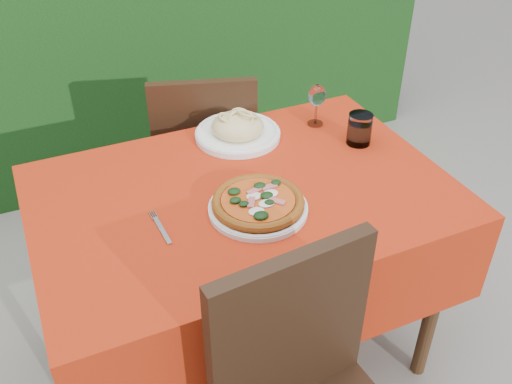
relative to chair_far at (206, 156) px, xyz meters
name	(u,v)px	position (x,y,z in m)	size (l,w,h in m)	color
ground	(246,350)	(-0.08, -0.59, -0.51)	(60.00, 60.00, 0.00)	slate
dining_table	(244,229)	(-0.08, -0.59, 0.09)	(1.26, 0.86, 0.75)	#432515
chair_far	(206,156)	(0.00, 0.00, 0.00)	(0.50, 0.50, 0.89)	black
pizza_plate	(258,204)	(-0.08, -0.70, 0.26)	(0.30, 0.30, 0.05)	silver
pasta_plate	(238,129)	(0.03, -0.29, 0.27)	(0.30, 0.30, 0.08)	white
water_glass	(359,130)	(0.39, -0.50, 0.29)	(0.08, 0.08, 0.11)	silver
wine_glass	(317,97)	(0.32, -0.32, 0.35)	(0.06, 0.06, 0.16)	silver
fork	(162,230)	(-0.36, -0.68, 0.24)	(0.02, 0.17, 0.00)	silver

